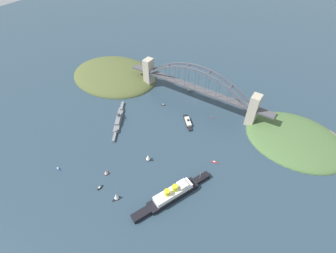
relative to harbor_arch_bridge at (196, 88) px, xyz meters
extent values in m
plane|color=#283D4C|center=(0.00, 0.00, -26.80)|extent=(1400.00, 1400.00, 0.00)
cube|color=#ADA38E|center=(-91.03, 0.00, -2.60)|extent=(12.26, 16.45, 48.39)
cube|color=#ADA38E|center=(91.03, 0.00, -2.60)|extent=(12.26, 16.45, 48.39)
cube|color=#47474C|center=(0.00, 0.00, -0.28)|extent=(169.80, 12.93, 2.40)
cube|color=#47474C|center=(-109.16, 0.00, -0.28)|extent=(24.00, 12.93, 2.40)
cube|color=#47474C|center=(109.16, 0.00, -0.28)|extent=(24.00, 12.93, 2.40)
cube|color=#4C515B|center=(-79.17, -5.82, 5.93)|extent=(19.44, 1.80, 15.05)
cube|color=#4C515B|center=(-61.58, -5.82, 16.99)|extent=(19.14, 1.80, 12.48)
cube|color=#4C515B|center=(-43.98, -5.82, 25.28)|extent=(18.76, 1.80, 9.89)
cube|color=#4C515B|center=(-26.39, -5.82, 30.81)|extent=(18.33, 1.80, 7.26)
cube|color=#4C515B|center=(-8.80, -5.82, 33.57)|extent=(17.84, 1.80, 4.57)
cube|color=#4C515B|center=(8.80, -5.82, 33.57)|extent=(17.84, 1.80, 4.57)
cube|color=#4C515B|center=(26.39, -5.82, 30.81)|extent=(18.33, 1.80, 7.26)
cube|color=#4C515B|center=(43.98, -5.82, 25.28)|extent=(18.76, 1.80, 9.89)
cube|color=#4C515B|center=(61.58, -5.82, 16.99)|extent=(19.14, 1.80, 12.48)
cube|color=#4C515B|center=(79.17, -5.82, 5.93)|extent=(19.44, 1.80, 15.05)
cube|color=#4C515B|center=(-79.17, 5.82, 5.93)|extent=(19.44, 1.80, 15.05)
cube|color=#4C515B|center=(-61.58, 5.82, 16.99)|extent=(19.14, 1.80, 12.48)
cube|color=#4C515B|center=(-43.98, 5.82, 25.28)|extent=(18.76, 1.80, 9.89)
cube|color=#4C515B|center=(-26.39, 5.82, 30.81)|extent=(18.33, 1.80, 7.26)
cube|color=#4C515B|center=(-8.80, 5.82, 33.57)|extent=(17.84, 1.80, 4.57)
cube|color=#4C515B|center=(8.80, 5.82, 33.57)|extent=(17.84, 1.80, 4.57)
cube|color=#4C515B|center=(26.39, 5.82, 30.81)|extent=(18.33, 1.80, 7.26)
cube|color=#4C515B|center=(43.98, 5.82, 25.28)|extent=(18.76, 1.80, 9.89)
cube|color=#4C515B|center=(61.58, 5.82, 16.99)|extent=(19.14, 1.80, 12.48)
cube|color=#4C515B|center=(79.17, 5.82, 5.93)|extent=(19.44, 1.80, 15.05)
cube|color=#4C515B|center=(-87.97, 0.00, -0.28)|extent=(1.40, 11.64, 1.40)
cube|color=#4C515B|center=(-52.78, 0.00, 21.83)|extent=(1.40, 11.64, 1.40)
cube|color=#4C515B|center=(-17.59, 0.00, 32.88)|extent=(1.40, 11.64, 1.40)
cube|color=#4C515B|center=(17.59, 0.00, 32.88)|extent=(1.40, 11.64, 1.40)
cube|color=#4C515B|center=(52.78, 0.00, 21.83)|extent=(1.40, 11.64, 1.40)
cube|color=#4C515B|center=(87.97, 0.00, -0.28)|extent=(1.40, 11.64, 1.40)
cylinder|color=#4C515B|center=(-70.37, -5.82, 6.53)|extent=(0.56, 0.56, 11.24)
cylinder|color=#4C515B|center=(-70.37, 5.82, 6.53)|extent=(0.56, 0.56, 11.24)
cylinder|color=#4C515B|center=(-52.78, -5.82, 11.37)|extent=(0.56, 0.56, 20.91)
cylinder|color=#4C515B|center=(-52.78, 5.82, 11.37)|extent=(0.56, 0.56, 20.91)
cylinder|color=#4C515B|center=(-35.19, -5.82, 14.83)|extent=(0.56, 0.56, 27.82)
cylinder|color=#4C515B|center=(-35.19, 5.82, 14.83)|extent=(0.56, 0.56, 27.82)
cylinder|color=#4C515B|center=(-17.59, -5.82, 16.90)|extent=(0.56, 0.56, 31.97)
cylinder|color=#4C515B|center=(-17.59, 5.82, 16.90)|extent=(0.56, 0.56, 31.97)
cylinder|color=#4C515B|center=(0.00, -5.82, 17.59)|extent=(0.56, 0.56, 33.35)
cylinder|color=#4C515B|center=(0.00, 5.82, 17.59)|extent=(0.56, 0.56, 33.35)
cylinder|color=#4C515B|center=(17.59, -5.82, 16.90)|extent=(0.56, 0.56, 31.97)
cylinder|color=#4C515B|center=(17.59, 5.82, 16.90)|extent=(0.56, 0.56, 31.97)
cylinder|color=#4C515B|center=(35.19, -5.82, 14.83)|extent=(0.56, 0.56, 27.82)
cylinder|color=#4C515B|center=(35.19, 5.82, 14.83)|extent=(0.56, 0.56, 27.82)
cylinder|color=#4C515B|center=(52.78, -5.82, 11.37)|extent=(0.56, 0.56, 20.91)
cylinder|color=#4C515B|center=(52.78, 5.82, 11.37)|extent=(0.56, 0.56, 20.91)
cylinder|color=#4C515B|center=(70.37, -5.82, 6.53)|extent=(0.56, 0.56, 11.24)
cylinder|color=#4C515B|center=(70.37, 5.82, 6.53)|extent=(0.56, 0.56, 11.24)
ellipsoid|color=#476638|center=(-155.86, -0.39, -26.80)|extent=(134.19, 110.01, 21.57)
ellipsoid|color=#756B5B|center=(-186.06, -30.64, -26.80)|extent=(46.97, 33.00, 11.86)
ellipsoid|color=#4C562D|center=(160.32, 13.40, -26.80)|extent=(163.31, 130.71, 30.02)
ellipsoid|color=#756B5B|center=(123.58, -22.55, -26.80)|extent=(57.16, 39.21, 16.51)
cube|color=black|center=(-62.37, 164.59, -23.98)|extent=(36.54, 61.37, 5.64)
cube|color=black|center=(-78.21, 127.30, -23.98)|extent=(14.95, 21.63, 5.64)
cube|color=black|center=(-46.53, 201.89, -23.98)|extent=(16.35, 22.23, 5.64)
cube|color=white|center=(-62.37, 164.59, -17.86)|extent=(28.68, 46.57, 6.60)
cube|color=white|center=(-67.27, 153.06, -12.96)|extent=(13.50, 13.30, 3.20)
cylinder|color=yellow|center=(-63.26, 162.50, -11.11)|extent=(6.25, 6.25, 6.89)
cylinder|color=yellow|center=(-59.25, 171.94, -11.11)|extent=(6.25, 6.25, 6.89)
cylinder|color=tan|center=(-77.22, 129.63, -16.16)|extent=(0.50, 0.50, 10.00)
cube|color=slate|center=(72.16, 102.91, -25.19)|extent=(33.95, 48.00, 3.21)
cube|color=slate|center=(53.90, 132.18, -25.19)|extent=(12.08, 16.48, 3.21)
cube|color=slate|center=(90.42, 73.64, -25.19)|extent=(12.67, 16.84, 3.21)
cube|color=slate|center=(72.16, 102.91, -22.12)|extent=(18.94, 25.23, 2.94)
cylinder|color=slate|center=(59.60, 123.03, -22.49)|extent=(5.41, 5.41, 2.20)
cylinder|color=slate|center=(84.71, 82.78, -22.49)|extent=(5.41, 5.41, 2.20)
cylinder|color=slate|center=(72.16, 102.91, -15.65)|extent=(0.60, 0.60, 10.00)
cylinder|color=#4C4C51|center=(74.90, 98.52, -18.45)|extent=(4.25, 4.25, 4.40)
cube|color=black|center=(-15.94, 50.55, -25.75)|extent=(19.61, 20.05, 2.09)
cube|color=black|center=(-25.48, 60.55, -25.75)|extent=(8.48, 8.54, 2.09)
cube|color=black|center=(-6.39, 40.56, -25.75)|extent=(9.22, 9.25, 2.09)
cube|color=beige|center=(-15.94, 50.55, -23.32)|extent=(17.62, 18.04, 2.76)
cylinder|color=black|center=(-15.94, 50.55, -20.74)|extent=(2.93, 2.93, 2.40)
cylinder|color=#B7B7B2|center=(-29.93, -28.67, -26.35)|extent=(1.41, 5.70, 0.90)
cylinder|color=#B7B7B2|center=(-27.10, -28.93, -26.35)|extent=(1.41, 5.70, 0.90)
cylinder|color=navy|center=(-29.93, -28.67, -25.25)|extent=(0.14, 0.14, 1.29)
cylinder|color=navy|center=(-27.10, -28.93, -25.25)|extent=(0.14, 0.14, 1.29)
ellipsoid|color=#B21E19|center=(-28.52, -28.80, -23.92)|extent=(1.94, 6.52, 1.36)
cylinder|color=navy|center=(-28.25, -25.93, -23.92)|extent=(1.36, 0.91, 1.29)
cube|color=#B21E19|center=(-28.44, -28.00, -23.35)|extent=(10.72, 2.66, 0.20)
cube|color=#B21E19|center=(-28.77, -31.62, -23.79)|extent=(4.11, 1.46, 0.12)
cube|color=navy|center=(-28.77, -31.62, -22.50)|extent=(0.22, 1.11, 1.50)
cylinder|color=#B7B7B2|center=(22.12, -21.04, -26.35)|extent=(5.54, 1.04, 0.90)
cylinder|color=#B7B7B2|center=(22.04, -24.38, -26.35)|extent=(5.54, 1.04, 0.90)
cylinder|color=navy|center=(22.12, -21.04, -25.39)|extent=(0.14, 0.14, 1.02)
cylinder|color=navy|center=(22.04, -24.38, -25.39)|extent=(0.14, 0.14, 1.02)
ellipsoid|color=beige|center=(22.08, -22.71, -24.29)|extent=(8.15, 1.38, 1.18)
cylinder|color=navy|center=(25.74, -22.80, -24.29)|extent=(0.83, 1.14, 1.12)
cube|color=beige|center=(23.10, -22.73, -23.79)|extent=(1.99, 11.60, 0.20)
cube|color=beige|center=(18.51, -22.62, -24.17)|extent=(1.21, 4.42, 0.12)
cube|color=navy|center=(18.51, -22.62, -22.95)|extent=(1.10, 0.15, 1.50)
cube|color=black|center=(-10.92, 201.72, -26.31)|extent=(3.79, 6.13, 0.97)
cube|color=black|center=(-9.88, 205.38, -26.31)|extent=(1.52, 2.12, 0.97)
cube|color=black|center=(-11.97, 198.06, -26.31)|extent=(1.72, 2.17, 0.97)
cylinder|color=tan|center=(-10.79, 202.18, -21.54)|extent=(0.16, 0.16, 8.56)
cone|color=white|center=(-11.25, 200.57, -21.97)|extent=(6.48, 6.48, 6.85)
cube|color=black|center=(13.88, 201.01, -26.19)|extent=(2.23, 4.93, 1.21)
cube|color=black|center=(13.72, 197.79, -26.19)|extent=(1.17, 1.67, 1.21)
cube|color=black|center=(14.05, 204.23, -26.19)|extent=(1.39, 1.68, 1.21)
cube|color=beige|center=(13.91, 201.61, -24.99)|extent=(1.71, 2.50, 1.19)
cube|color=black|center=(37.48, 35.39, -26.27)|extent=(4.59, 3.50, 1.06)
cube|color=black|center=(34.96, 34.08, -26.27)|extent=(1.70, 1.50, 1.06)
cube|color=black|center=(40.01, 36.70, -26.27)|extent=(1.79, 1.67, 1.06)
cube|color=beige|center=(37.96, 35.64, -25.15)|extent=(2.53, 2.21, 1.19)
cube|color=#B2231E|center=(-80.43, 95.06, -26.37)|extent=(6.20, 3.32, 0.85)
cube|color=#B2231E|center=(-84.24, 94.05, -26.37)|extent=(2.17, 1.50, 0.85)
cube|color=#B2231E|center=(-76.61, 96.07, -26.37)|extent=(2.22, 1.70, 0.85)
cube|color=beige|center=(-79.71, 95.25, -25.48)|extent=(3.24, 2.20, 0.94)
cube|color=#B2231E|center=(21.44, 182.10, -26.34)|extent=(3.18, 4.59, 0.92)
cube|color=#B2231E|center=(22.25, 179.44, -26.34)|extent=(1.29, 1.60, 0.92)
cube|color=#B2231E|center=(20.64, 184.76, -26.34)|extent=(1.47, 1.65, 0.92)
cylinder|color=tan|center=(21.54, 181.77, -22.77)|extent=(0.16, 0.16, 6.22)
cone|color=white|center=(21.19, 182.93, -23.08)|extent=(4.76, 4.76, 4.97)
cube|color=black|center=(-9.13, 136.89, -26.27)|extent=(6.56, 4.11, 1.05)
cube|color=black|center=(-13.02, 135.68, -26.27)|extent=(2.27, 1.64, 1.05)
cube|color=black|center=(-5.23, 138.11, -26.27)|extent=(2.33, 1.84, 1.05)
cylinder|color=tan|center=(-9.61, 136.74, -21.42)|extent=(0.16, 0.16, 8.66)
cone|color=white|center=(-7.91, 137.27, -21.85)|extent=(7.03, 7.03, 6.93)
cube|color=#234C8C|center=(75.65, 209.84, -26.35)|extent=(4.76, 2.24, 0.89)
cube|color=#234C8C|center=(72.61, 210.19, -26.35)|extent=(1.63, 1.11, 0.89)
cube|color=#234C8C|center=(78.69, 209.49, -26.35)|extent=(1.65, 1.30, 0.89)
cube|color=beige|center=(76.22, 209.77, -25.33)|extent=(2.44, 1.63, 1.17)
cone|color=red|center=(-40.70, 19.82, -25.70)|extent=(2.20, 2.20, 2.20)
sphere|color=#F2E566|center=(-40.70, 19.82, -24.30)|extent=(0.50, 0.50, 0.50)
camera|label=1|loc=(-138.29, 290.83, 221.93)|focal=26.63mm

